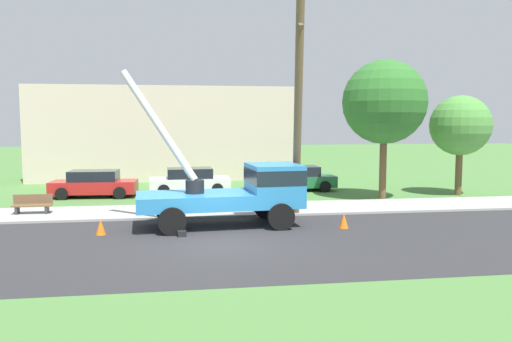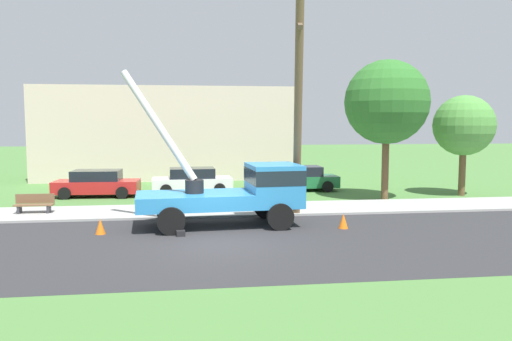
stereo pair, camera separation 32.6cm
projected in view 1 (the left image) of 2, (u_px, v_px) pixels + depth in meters
The scene contains 15 objects.
ground_plane at pixel (204, 193), 28.37m from camera, with size 120.00×120.00×0.00m, color #477538.
road_asphalt at pixel (222, 244), 16.56m from camera, with size 80.00×8.95×0.01m, color #2B2B2D.
sidewalk_strip at pixel (211, 210), 22.63m from camera, with size 80.00×3.40×0.10m, color #9E9E99.
utility_truck at pixel (241, 189), 19.48m from camera, with size 6.92×3.22×5.98m.
leaning_utility_pole at pixel (298, 110), 20.07m from camera, with size 0.83×3.29×8.72m.
traffic_cone_ahead at pixel (344, 221), 19.01m from camera, with size 0.36×0.36×0.56m, color orange.
traffic_cone_behind at pixel (101, 227), 17.89m from camera, with size 0.36×0.36×0.56m, color orange.
traffic_cone_curbside at pixel (275, 212), 20.87m from camera, with size 0.36×0.36×0.56m, color orange.
parked_sedan_red at pixel (94, 184), 26.92m from camera, with size 4.47×2.14×1.42m.
parked_sedan_white at pixel (190, 181), 28.31m from camera, with size 4.47×2.14×1.42m.
parked_sedan_green at pixel (297, 178), 29.49m from camera, with size 4.42×2.06×1.42m.
park_bench at pixel (32, 205), 21.53m from camera, with size 1.60×0.45×0.90m.
roadside_tree_near at pixel (460, 126), 27.37m from camera, with size 3.24×3.24×5.42m.
roadside_tree_far at pixel (384, 103), 25.68m from camera, with size 4.26×4.26×7.12m.
lowrise_building_backdrop at pixel (166, 133), 36.44m from camera, with size 18.00×6.00×6.40m, color beige.
Camera 1 is at (-1.34, -16.24, 3.96)m, focal length 35.54 mm.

